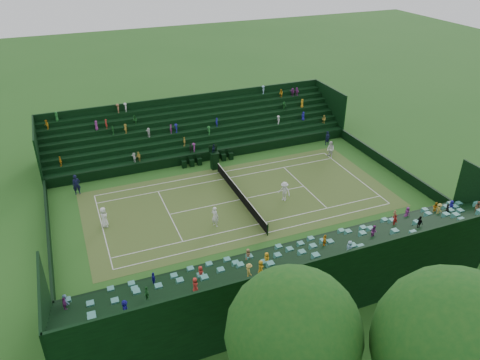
{
  "coord_description": "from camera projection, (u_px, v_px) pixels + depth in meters",
  "views": [
    {
      "loc": [
        32.8,
        -13.22,
        21.5
      ],
      "look_at": [
        0.0,
        0.0,
        2.0
      ],
      "focal_mm": 35.0,
      "sensor_mm": 36.0,
      "label": 1
    }
  ],
  "objects": [
    {
      "name": "line_judge_south",
      "position": [
        76.0,
        185.0,
        41.8
      ],
      "size": [
        0.48,
        0.71,
        1.9
      ],
      "primitive_type": "imported",
      "rotation": [
        0.0,
        0.0,
        1.61
      ],
      "color": "black",
      "rests_on": "ground"
    },
    {
      "name": "perimeter_wall_south",
      "position": [
        49.0,
        234.0,
        35.91
      ],
      "size": [
        17.17,
        0.2,
        1.0
      ],
      "primitive_type": "cube",
      "color": "black",
      "rests_on": "ground"
    },
    {
      "name": "player_far_west",
      "position": [
        331.0,
        149.0,
        48.46
      ],
      "size": [
        0.97,
        0.82,
        1.76
      ],
      "primitive_type": "imported",
      "rotation": [
        0.0,
        0.0,
        0.19
      ],
      "color": "white",
      "rests_on": "ground"
    },
    {
      "name": "player_near_west",
      "position": [
        104.0,
        217.0,
        37.32
      ],
      "size": [
        0.9,
        0.64,
        1.75
      ],
      "primitive_type": "imported",
      "rotation": [
        0.0,
        0.0,
        3.04
      ],
      "color": "white",
      "rests_on": "ground"
    },
    {
      "name": "south_grandstand",
      "position": [
        197.0,
        132.0,
        50.89
      ],
      "size": [
        6.6,
        32.0,
        4.9
      ],
      "color": "black",
      "rests_on": "ground"
    },
    {
      "name": "umpire_chair",
      "position": [
        214.0,
        158.0,
        46.05
      ],
      "size": [
        0.85,
        0.85,
        2.66
      ],
      "color": "black",
      "rests_on": "ground"
    },
    {
      "name": "courtside_chairs",
      "position": [
        208.0,
        160.0,
        47.47
      ],
      "size": [
        0.47,
        5.45,
        1.03
      ],
      "color": "black",
      "rests_on": "ground"
    },
    {
      "name": "perimeter_wall_north",
      "position": [
        388.0,
        164.0,
        46.31
      ],
      "size": [
        17.17,
        0.2,
        1.0
      ],
      "primitive_type": "cube",
      "color": "black",
      "rests_on": "ground"
    },
    {
      "name": "tennis_net",
      "position": [
        240.0,
        195.0,
        41.1
      ],
      "size": [
        11.67,
        0.1,
        1.06
      ],
      "color": "black",
      "rests_on": "ground"
    },
    {
      "name": "player_near_east",
      "position": [
        215.0,
        217.0,
        37.35
      ],
      "size": [
        0.79,
        0.71,
        1.81
      ],
      "primitive_type": "imported",
      "rotation": [
        0.0,
        0.0,
        3.69
      ],
      "color": "white",
      "rests_on": "ground"
    },
    {
      "name": "perimeter_wall_east",
      "position": [
        283.0,
        250.0,
        34.22
      ],
      "size": [
        0.2,
        31.77,
        1.0
      ],
      "primitive_type": "cube",
      "color": "black",
      "rests_on": "ground"
    },
    {
      "name": "north_grandstand",
      "position": [
        313.0,
        273.0,
        30.32
      ],
      "size": [
        6.6,
        32.0,
        4.9
      ],
      "color": "black",
      "rests_on": "ground"
    },
    {
      "name": "line_judge_north",
      "position": [
        327.0,
        138.0,
        51.23
      ],
      "size": [
        0.39,
        0.59,
        1.58
      ],
      "primitive_type": "imported",
      "rotation": [
        0.0,
        0.0,
        1.6
      ],
      "color": "black",
      "rests_on": "ground"
    },
    {
      "name": "court_surface",
      "position": [
        240.0,
        200.0,
        41.35
      ],
      "size": [
        12.97,
        26.77,
        0.01
      ],
      "primitive_type": "cube",
      "color": "#2E6521",
      "rests_on": "ground"
    },
    {
      "name": "player_far_east",
      "position": [
        284.0,
        191.0,
        40.86
      ],
      "size": [
        1.35,
        1.22,
        1.81
      ],
      "primitive_type": "imported",
      "rotation": [
        0.0,
        0.0,
        0.6
      ],
      "color": "white",
      "rests_on": "ground"
    },
    {
      "name": "ground",
      "position": [
        240.0,
        200.0,
        41.35
      ],
      "size": [
        160.0,
        160.0,
        0.0
      ],
      "primitive_type": "plane",
      "color": "#275D1D",
      "rests_on": "ground"
    },
    {
      "name": "perimeter_wall_west",
      "position": [
        209.0,
        156.0,
        48.0
      ],
      "size": [
        0.2,
        31.77,
        1.0
      ],
      "primitive_type": "cube",
      "color": "black",
      "rests_on": "ground"
    }
  ]
}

